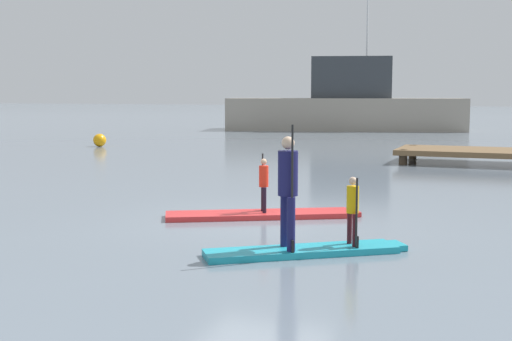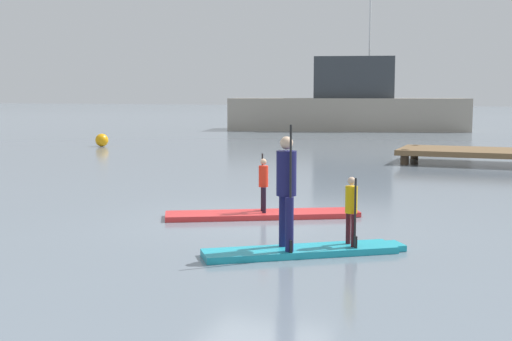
# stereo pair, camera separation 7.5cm
# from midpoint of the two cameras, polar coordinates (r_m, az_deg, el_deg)

# --- Properties ---
(ground_plane) EXTENTS (240.00, 240.00, 0.00)m
(ground_plane) POSITION_cam_midpoint_polar(r_m,az_deg,el_deg) (12.94, 0.29, -4.12)
(ground_plane) COLOR slate
(paddleboard_near) EXTENTS (3.61, 2.36, 0.10)m
(paddleboard_near) POSITION_cam_midpoint_polar(r_m,az_deg,el_deg) (13.16, 0.42, -3.72)
(paddleboard_near) COLOR red
(paddleboard_near) RESTS_ON ground
(paddler_child_solo) EXTENTS (0.25, 0.34, 1.12)m
(paddler_child_solo) POSITION_cam_midpoint_polar(r_m,az_deg,el_deg) (13.08, 0.48, -0.99)
(paddler_child_solo) COLOR black
(paddler_child_solo) RESTS_ON paddleboard_near
(paddleboard_far) EXTENTS (2.81, 2.20, 0.10)m
(paddleboard_far) POSITION_cam_midpoint_polar(r_m,az_deg,el_deg) (10.20, 4.03, -6.75)
(paddleboard_far) COLOR #1E9EB2
(paddleboard_far) RESTS_ON ground
(paddler_adult) EXTENTS (0.41, 0.45, 1.84)m
(paddler_adult) POSITION_cam_midpoint_polar(r_m,az_deg,el_deg) (9.92, 2.49, -1.20)
(paddler_adult) COLOR #19194C
(paddler_adult) RESTS_ON paddleboard_far
(paddler_child_front) EXTENTS (0.27, 0.32, 1.04)m
(paddler_child_front) POSITION_cam_midpoint_polar(r_m,az_deg,el_deg) (10.30, 7.93, -3.09)
(paddler_child_front) COLOR #4C1419
(paddler_child_front) RESTS_ON paddleboard_far
(fishing_boat_white_large) EXTENTS (15.69, 7.99, 10.08)m
(fishing_boat_white_large) POSITION_cam_midpoint_polar(r_m,az_deg,el_deg) (44.78, 7.51, 5.43)
(fishing_boat_white_large) COLOR #9E9384
(fishing_boat_white_large) RESTS_ON ground
(mooring_buoy_mid) EXTENTS (0.58, 0.58, 0.58)m
(mooring_buoy_mid) POSITION_cam_midpoint_polar(r_m,az_deg,el_deg) (31.35, -13.05, 2.50)
(mooring_buoy_mid) COLOR orange
(mooring_buoy_mid) RESTS_ON ground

